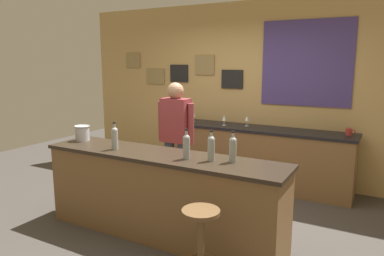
% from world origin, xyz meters
% --- Properties ---
extents(ground_plane, '(10.00, 10.00, 0.00)m').
position_xyz_m(ground_plane, '(0.00, 0.00, 0.00)').
color(ground_plane, '#423D38').
extents(back_wall, '(6.00, 0.09, 2.80)m').
position_xyz_m(back_wall, '(0.02, 2.03, 1.42)').
color(back_wall, tan).
rests_on(back_wall, ground_plane).
extents(bar_counter, '(2.75, 0.60, 0.92)m').
position_xyz_m(bar_counter, '(0.00, -0.40, 0.46)').
color(bar_counter, brown).
rests_on(bar_counter, ground_plane).
extents(side_counter, '(2.75, 0.56, 0.90)m').
position_xyz_m(side_counter, '(0.40, 1.65, 0.45)').
color(side_counter, brown).
rests_on(side_counter, ground_plane).
extents(bartender, '(0.52, 0.21, 1.62)m').
position_xyz_m(bartender, '(-0.30, 0.40, 0.94)').
color(bartender, '#384766').
rests_on(bartender, ground_plane).
extents(bar_stool, '(0.32, 0.32, 0.68)m').
position_xyz_m(bar_stool, '(0.80, -0.99, 0.46)').
color(bar_stool, brown).
rests_on(bar_stool, ground_plane).
extents(wine_bottle_a, '(0.07, 0.07, 0.31)m').
position_xyz_m(wine_bottle_a, '(-0.55, -0.48, 1.06)').
color(wine_bottle_a, '#999E99').
rests_on(wine_bottle_a, bar_counter).
extents(wine_bottle_b, '(0.07, 0.07, 0.31)m').
position_xyz_m(wine_bottle_b, '(0.34, -0.44, 1.06)').
color(wine_bottle_b, '#999E99').
rests_on(wine_bottle_b, bar_counter).
extents(wine_bottle_c, '(0.07, 0.07, 0.31)m').
position_xyz_m(wine_bottle_c, '(0.59, -0.39, 1.06)').
color(wine_bottle_c, '#999E99').
rests_on(wine_bottle_c, bar_counter).
extents(wine_bottle_d, '(0.07, 0.07, 0.31)m').
position_xyz_m(wine_bottle_d, '(0.79, -0.33, 1.06)').
color(wine_bottle_d, '#999E99').
rests_on(wine_bottle_d, bar_counter).
extents(ice_bucket, '(0.19, 0.19, 0.19)m').
position_xyz_m(ice_bucket, '(-1.19, -0.33, 1.02)').
color(ice_bucket, '#B7BABF').
rests_on(ice_bucket, bar_counter).
extents(wine_glass_a, '(0.07, 0.07, 0.16)m').
position_xyz_m(wine_glass_a, '(-0.83, 1.65, 1.01)').
color(wine_glass_a, silver).
rests_on(wine_glass_a, side_counter).
extents(wine_glass_b, '(0.07, 0.07, 0.16)m').
position_xyz_m(wine_glass_b, '(-0.75, 1.68, 1.01)').
color(wine_glass_b, silver).
rests_on(wine_glass_b, side_counter).
extents(wine_glass_c, '(0.07, 0.07, 0.16)m').
position_xyz_m(wine_glass_c, '(-0.15, 1.59, 1.01)').
color(wine_glass_c, silver).
rests_on(wine_glass_c, side_counter).
extents(wine_glass_d, '(0.07, 0.07, 0.16)m').
position_xyz_m(wine_glass_d, '(0.17, 1.71, 1.01)').
color(wine_glass_d, silver).
rests_on(wine_glass_d, side_counter).
extents(coffee_mug, '(0.12, 0.08, 0.09)m').
position_xyz_m(coffee_mug, '(1.62, 1.71, 0.95)').
color(coffee_mug, '#B2332D').
rests_on(coffee_mug, side_counter).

